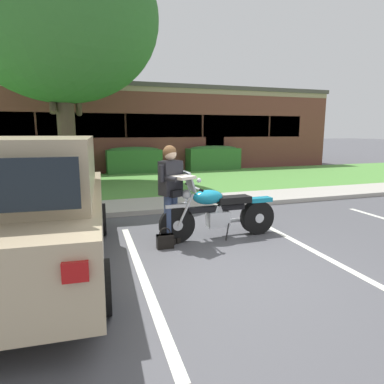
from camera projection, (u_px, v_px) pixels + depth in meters
The scene contains 15 objects.
ground_plane at pixel (224, 268), 4.88m from camera, with size 140.00×140.00×0.00m, color #4C4C51.
curb_strip at pixel (164, 210), 8.16m from camera, with size 60.00×0.20×0.12m, color #ADA89E.
concrete_walk at pixel (156, 204), 8.96m from camera, with size 60.00×1.50×0.08m, color #ADA89E.
grass_lawn at pixel (133, 183), 12.58m from camera, with size 60.00×6.26×0.06m, color #518E3D.
stall_stripe_0 at pixel (141, 273), 4.69m from camera, with size 0.12×4.40×0.01m, color silver.
stall_stripe_1 at pixel (312, 250), 5.59m from camera, with size 0.12×4.40×0.01m, color silver.
motorcycle at pixel (223, 212), 6.19m from camera, with size 2.24×0.82×1.26m.
rider_person at pixel (171, 186), 5.79m from camera, with size 0.59×0.67×1.70m.
handbag at pixel (165, 240), 5.66m from camera, with size 0.28×0.13×0.36m.
parked_suv_adjacent at pixel (29, 205), 4.59m from camera, with size 2.25×4.95×1.86m.
shade_tree at pixel (59, 17), 10.86m from camera, with size 6.38×6.38×8.27m.
hedge_center_left at pixel (41, 162), 14.27m from camera, with size 3.26×0.90×1.24m.
hedge_center_right at pixel (134, 160), 15.51m from camera, with size 2.47×0.90×1.24m.
hedge_right at pixel (213, 158), 16.76m from camera, with size 2.62×0.90×1.24m.
brick_building at pixel (114, 129), 20.51m from camera, with size 22.62×10.53×4.19m.
Camera 1 is at (-1.93, -4.21, 1.94)m, focal length 31.71 mm.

